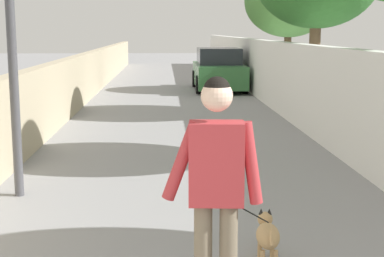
{
  "coord_description": "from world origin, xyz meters",
  "views": [
    {
      "loc": [
        -1.63,
        0.32,
        2.18
      ],
      "look_at": [
        5.23,
        -0.01,
        1.0
      ],
      "focal_mm": 53.7,
      "sensor_mm": 36.0,
      "label": 1
    }
  ],
  "objects_px": {
    "person_skateboarder": "(216,182)",
    "dog": "(267,234)",
    "tree_right_mid": "(289,1)",
    "car_near": "(219,71)"
  },
  "relations": [
    {
      "from": "person_skateboarder",
      "to": "car_near",
      "type": "relative_size",
      "value": 0.45
    },
    {
      "from": "dog",
      "to": "car_near",
      "type": "relative_size",
      "value": 0.4
    },
    {
      "from": "person_skateboarder",
      "to": "dog",
      "type": "height_order",
      "value": "person_skateboarder"
    },
    {
      "from": "person_skateboarder",
      "to": "dog",
      "type": "xyz_separation_m",
      "value": [
        1.28,
        -0.61,
        -0.86
      ]
    },
    {
      "from": "tree_right_mid",
      "to": "dog",
      "type": "relative_size",
      "value": 2.78
    },
    {
      "from": "car_near",
      "to": "dog",
      "type": "bearing_deg",
      "value": 176.31
    },
    {
      "from": "dog",
      "to": "person_skateboarder",
      "type": "bearing_deg",
      "value": 154.65
    },
    {
      "from": "person_skateboarder",
      "to": "tree_right_mid",
      "type": "bearing_deg",
      "value": -13.67
    },
    {
      "from": "person_skateboarder",
      "to": "car_near",
      "type": "distance_m",
      "value": 17.24
    },
    {
      "from": "tree_right_mid",
      "to": "dog",
      "type": "distance_m",
      "value": 16.14
    }
  ]
}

